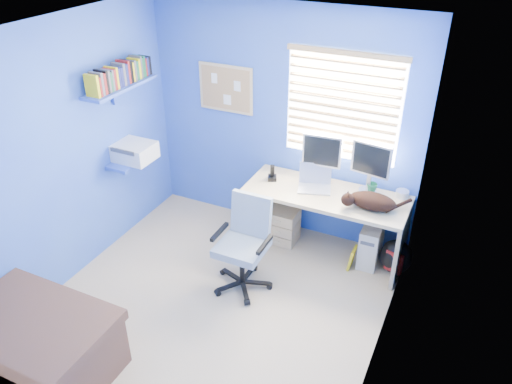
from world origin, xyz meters
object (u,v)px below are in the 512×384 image
at_px(desk, 324,224).
at_px(tower_pc, 371,243).
at_px(cat, 373,201).
at_px(laptop, 315,180).
at_px(office_chair, 244,255).

xyz_separation_m(desk, tower_pc, (0.50, 0.08, -0.14)).
bearing_deg(cat, laptop, 147.15).
xyz_separation_m(desk, office_chair, (-0.53, -0.81, -0.02)).
bearing_deg(desk, office_chair, -123.09).
xyz_separation_m(desk, cat, (0.49, -0.09, 0.45)).
bearing_deg(cat, desk, 147.30).
xyz_separation_m(tower_pc, office_chair, (-1.03, -0.90, 0.12)).
distance_m(desk, cat, 0.67).
distance_m(laptop, tower_pc, 0.90).
bearing_deg(office_chair, cat, 35.55).
bearing_deg(laptop, office_chair, -132.16).
relative_size(desk, tower_pc, 3.68).
bearing_deg(desk, tower_pc, 9.59).
relative_size(cat, tower_pc, 1.00).
relative_size(tower_pc, office_chair, 0.48).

